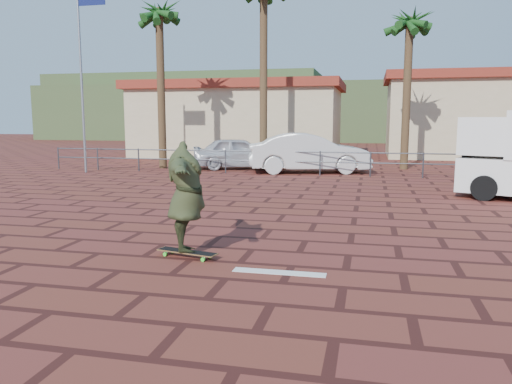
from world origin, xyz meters
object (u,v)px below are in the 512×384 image
Objects in this scene: skateboarder at (186,197)px; car_silver at (239,153)px; longboard at (187,252)px; car_white at (309,153)px.

car_silver is (-2.99, 14.70, -0.28)m from skateboarder.
longboard is 0.21× the size of car_white.
car_white is at bearing 101.42° from longboard.
car_silver is at bearing 114.33° from longboard.
car_silver is 0.84× the size of car_white.
car_silver reaches higher than longboard.
car_white is at bearing -23.64° from skateboarder.
longboard is at bearing 157.79° from skateboarder.
skateboarder reaches higher than longboard.
longboard is 0.26× the size of car_silver.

